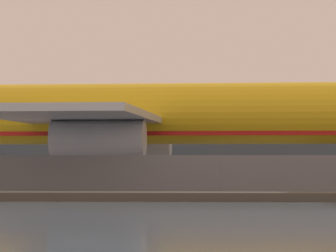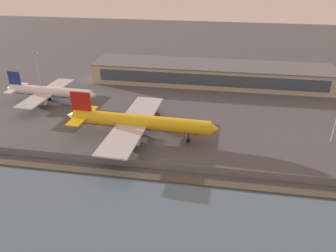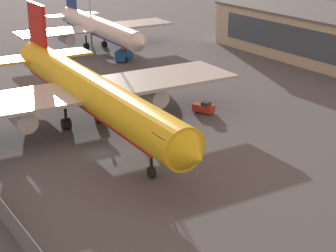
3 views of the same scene
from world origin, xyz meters
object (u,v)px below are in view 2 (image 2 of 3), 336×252
Objects in this scene: cargo_jet_yellow at (138,122)px; passenger_jet_white at (49,92)px; ops_van at (77,102)px; baggage_tug at (156,114)px; apron_light_mast_apron_west at (39,75)px.

cargo_jet_yellow is 1.28× the size of passenger_jet_white.
passenger_jet_white reaches higher than ops_van.
passenger_jet_white is (-45.21, 23.91, -0.86)m from cargo_jet_yellow.
passenger_jet_white is at bearing 179.75° from ops_van.
ops_van is at bearing 170.61° from baggage_tug.
ops_van is at bearing 144.38° from cargo_jet_yellow.
apron_light_mast_apron_west reaches higher than baggage_tug.
baggage_tug is at bearing 82.02° from cargo_jet_yellow.
cargo_jet_yellow is 51.15m from passenger_jet_white.
apron_light_mast_apron_west reaches higher than ops_van.
baggage_tug is 52.63m from apron_light_mast_apron_west.
apron_light_mast_apron_west reaches higher than passenger_jet_white.
baggage_tug is 0.16× the size of apron_light_mast_apron_west.
ops_van is 0.24× the size of apron_light_mast_apron_west.
ops_van is at bearing 0.63° from apron_light_mast_apron_west.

